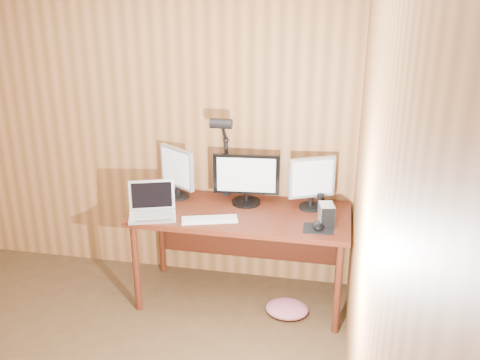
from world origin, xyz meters
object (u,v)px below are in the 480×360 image
(monitor_left, at_px, (177,171))
(laptop, at_px, (152,207))
(monitor_right, at_px, (312,182))
(mouse, at_px, (319,226))
(desk, at_px, (243,222))
(keyboard, at_px, (210,219))
(phone, at_px, (229,218))
(hard_drive, at_px, (326,215))
(desk_lamp, at_px, (224,145))
(speaker, at_px, (320,203))
(monitor_center, at_px, (246,179))

(monitor_left, distance_m, laptop, 0.39)
(monitor_right, relative_size, mouse, 3.31)
(monitor_left, height_order, mouse, monitor_left)
(monitor_left, bearing_deg, desk, 23.11)
(desk, xyz_separation_m, keyboard, (-0.19, -0.27, 0.13))
(phone, bearing_deg, hard_drive, -16.28)
(desk, height_order, phone, phone)
(desk_lamp, bearing_deg, hard_drive, -32.59)
(desk, xyz_separation_m, monitor_right, (0.50, 0.09, 0.34))
(desk, relative_size, speaker, 12.09)
(phone, bearing_deg, monitor_right, 9.69)
(hard_drive, relative_size, desk_lamp, 0.23)
(desk, distance_m, keyboard, 0.36)
(monitor_center, relative_size, monitor_left, 1.23)
(laptop, xyz_separation_m, hard_drive, (1.25, 0.06, 0.02))
(phone, bearing_deg, keyboard, -173.74)
(desk, bearing_deg, laptop, -158.66)
(desk_lamp, bearing_deg, laptop, -148.94)
(monitor_right, xyz_separation_m, desk_lamp, (-0.68, 0.06, 0.22))
(monitor_left, bearing_deg, mouse, 16.07)
(hard_drive, height_order, desk_lamp, desk_lamp)
(monitor_center, distance_m, hard_drive, 0.69)
(mouse, bearing_deg, desk, 142.21)
(monitor_right, bearing_deg, desk_lamp, 150.23)
(desk, relative_size, desk_lamp, 2.27)
(laptop, height_order, mouse, laptop)
(desk_lamp, bearing_deg, monitor_left, 177.09)
(mouse, xyz_separation_m, phone, (-0.64, 0.04, -0.02))
(monitor_left, height_order, hard_drive, monitor_left)
(mouse, bearing_deg, laptop, 165.57)
(monitor_left, height_order, keyboard, monitor_left)
(mouse, height_order, desk_lamp, desk_lamp)
(keyboard, distance_m, phone, 0.14)
(monitor_center, height_order, speaker, monitor_center)
(hard_drive, bearing_deg, desk, 151.29)
(desk, relative_size, hard_drive, 9.96)
(keyboard, bearing_deg, monitor_center, 44.03)
(desk, distance_m, mouse, 0.65)
(mouse, relative_size, speaker, 0.92)
(laptop, relative_size, phone, 3.52)
(speaker, bearing_deg, monitor_right, 152.34)
(monitor_center, relative_size, keyboard, 1.21)
(monitor_center, xyz_separation_m, speaker, (0.56, -0.03, -0.14))
(desk, distance_m, monitor_center, 0.34)
(monitor_center, bearing_deg, hard_drive, -28.90)
(monitor_center, distance_m, mouse, 0.69)
(desk, height_order, mouse, mouse)
(monitor_center, xyz_separation_m, hard_drive, (0.62, -0.27, -0.12))
(phone, bearing_deg, desk, 54.38)
(monitor_right, bearing_deg, keyboard, -177.48)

